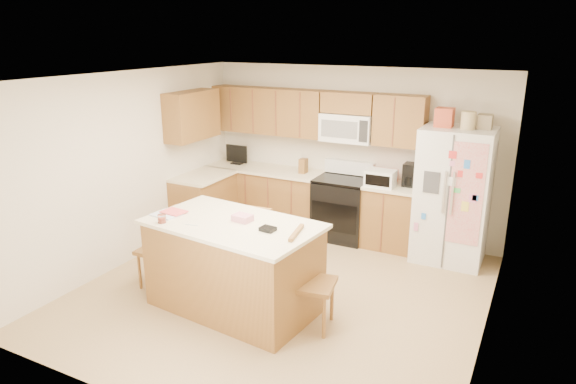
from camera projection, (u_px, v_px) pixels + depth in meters
The scene contains 9 objects.
ground at pixel (282, 292), 6.10m from camera, with size 4.50×4.50×0.00m, color #9C7959.
room_shell at pixel (281, 175), 5.67m from camera, with size 4.60×4.60×2.52m.
cabinetry at pixel (279, 173), 7.78m from camera, with size 3.36×1.56×2.15m.
stove at pixel (342, 207), 7.61m from camera, with size 0.76×0.65×1.13m.
refrigerator at pixel (453, 194), 6.74m from camera, with size 0.90×0.79×2.04m.
island at pixel (234, 265), 5.63m from camera, with size 1.96×1.28×1.10m.
windsor_chair_left at pixel (160, 249), 6.13m from camera, with size 0.42×0.44×1.00m.
windsor_chair_back at pixel (262, 244), 6.26m from camera, with size 0.47×0.45×1.01m.
windsor_chair_right at pixel (311, 283), 5.26m from camera, with size 0.50×0.52×1.05m.
Camera 1 is at (2.56, -4.84, 2.94)m, focal length 32.00 mm.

